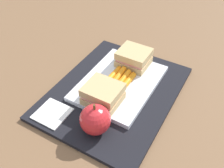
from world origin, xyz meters
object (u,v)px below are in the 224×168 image
Objects in this scene: sandwich_half_right at (103,94)px; apple at (95,120)px; food_tray at (119,83)px; paper_napkin at (52,113)px; carrot_sticks_bundle at (120,79)px; sandwich_half_left at (134,58)px.

apple is at bearing 19.05° from sandwich_half_right.
paper_napkin is (0.16, -0.08, -0.00)m from food_tray.
paper_napkin is at bearing -83.63° from apple.
carrot_sticks_bundle is at bearing 81.89° from food_tray.
food_tray is 0.08m from sandwich_half_left.
sandwich_half_left is 0.16m from sandwich_half_right.
paper_napkin is (0.01, -0.11, -0.03)m from apple.
sandwich_half_right is at bearing 134.23° from paper_napkin.
apple reaches higher than carrot_sticks_bundle.
apple is (0.23, 0.02, -0.00)m from sandwich_half_left.
apple is at bearing 9.16° from carrot_sticks_bundle.
sandwich_half_right is at bearing -160.95° from apple.
paper_napkin is at bearing -45.77° from sandwich_half_right.
sandwich_half_right is (0.08, 0.00, 0.03)m from food_tray.
sandwich_half_left reaches higher than paper_napkin.
apple is (0.07, 0.02, -0.00)m from sandwich_half_right.
sandwich_half_left is 1.00× the size of sandwich_half_right.
paper_napkin is (0.24, -0.08, -0.03)m from sandwich_half_left.
sandwich_half_right is at bearing 0.00° from food_tray.
apple reaches higher than paper_napkin.
apple is 0.11m from paper_napkin.
food_tray is at bearing -98.11° from carrot_sticks_bundle.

